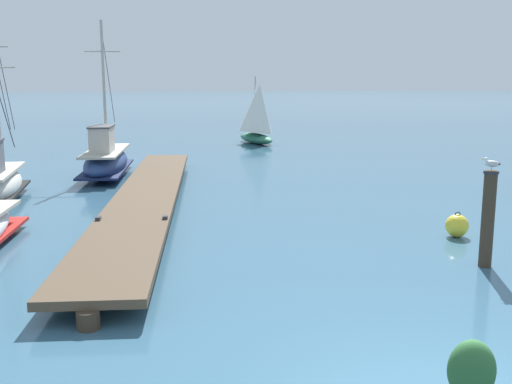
{
  "coord_description": "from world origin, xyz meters",
  "views": [
    {
      "loc": [
        -3.28,
        -5.9,
        3.76
      ],
      "look_at": [
        -1.77,
        6.67,
        1.4
      ],
      "focal_mm": 42.16,
      "sensor_mm": 36.0,
      "label": 1
    }
  ],
  "objects_px": {
    "mooring_piling": "(488,217)",
    "mooring_buoy": "(457,226)",
    "perched_seagull": "(492,163)",
    "distant_sailboat": "(257,114)",
    "fishing_boat_3": "(106,160)"
  },
  "relations": [
    {
      "from": "fishing_boat_3",
      "to": "mooring_buoy",
      "type": "relative_size",
      "value": 9.6
    },
    {
      "from": "mooring_piling",
      "to": "perched_seagull",
      "type": "height_order",
      "value": "perched_seagull"
    },
    {
      "from": "distant_sailboat",
      "to": "mooring_piling",
      "type": "bearing_deg",
      "value": -86.04
    },
    {
      "from": "fishing_boat_3",
      "to": "distant_sailboat",
      "type": "distance_m",
      "value": 13.92
    },
    {
      "from": "perched_seagull",
      "to": "distant_sailboat",
      "type": "distance_m",
      "value": 24.65
    },
    {
      "from": "mooring_piling",
      "to": "mooring_buoy",
      "type": "height_order",
      "value": "mooring_piling"
    },
    {
      "from": "fishing_boat_3",
      "to": "perched_seagull",
      "type": "height_order",
      "value": "fishing_boat_3"
    },
    {
      "from": "mooring_buoy",
      "to": "mooring_piling",
      "type": "bearing_deg",
      "value": -101.65
    },
    {
      "from": "mooring_piling",
      "to": "perched_seagull",
      "type": "distance_m",
      "value": 1.1
    },
    {
      "from": "fishing_boat_3",
      "to": "mooring_piling",
      "type": "xyz_separation_m",
      "value": [
        9.16,
        -12.89,
        0.37
      ]
    },
    {
      "from": "mooring_buoy",
      "to": "fishing_boat_3",
      "type": "bearing_deg",
      "value": 132.39
    },
    {
      "from": "mooring_piling",
      "to": "perched_seagull",
      "type": "bearing_deg",
      "value": -31.42
    },
    {
      "from": "mooring_piling",
      "to": "distant_sailboat",
      "type": "height_order",
      "value": "distant_sailboat"
    },
    {
      "from": "fishing_boat_3",
      "to": "mooring_piling",
      "type": "bearing_deg",
      "value": -54.6
    },
    {
      "from": "mooring_piling",
      "to": "mooring_buoy",
      "type": "bearing_deg",
      "value": 78.35
    }
  ]
}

